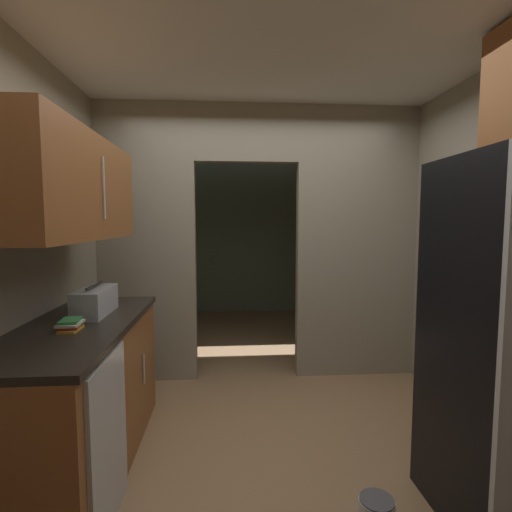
% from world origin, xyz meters
% --- Properties ---
extents(ground, '(20.00, 20.00, 0.00)m').
position_xyz_m(ground, '(0.00, 0.00, 0.00)').
color(ground, '#93704C').
extents(kitchen_overhead_slab, '(3.48, 6.85, 0.06)m').
position_xyz_m(kitchen_overhead_slab, '(0.00, 0.43, 2.67)').
color(kitchen_overhead_slab, silver).
extents(kitchen_partition, '(3.08, 0.12, 2.64)m').
position_xyz_m(kitchen_partition, '(0.05, 1.43, 1.41)').
color(kitchen_partition, gray).
rests_on(kitchen_partition, ground).
extents(adjoining_room_shell, '(3.08, 2.89, 2.64)m').
position_xyz_m(adjoining_room_shell, '(0.00, 3.35, 1.32)').
color(adjoining_room_shell, slate).
rests_on(adjoining_room_shell, ground).
extents(lower_cabinet_run, '(0.63, 1.65, 0.92)m').
position_xyz_m(lower_cabinet_run, '(-1.23, 0.05, 0.46)').
color(lower_cabinet_run, brown).
rests_on(lower_cabinet_run, ground).
extents(dishwasher, '(0.02, 0.56, 0.86)m').
position_xyz_m(dishwasher, '(-0.92, -0.41, 0.43)').
color(dishwasher, '#B7BABC').
rests_on(dishwasher, ground).
extents(upper_cabinet_counterside, '(0.36, 1.48, 0.61)m').
position_xyz_m(upper_cabinet_counterside, '(-1.23, 0.05, 1.73)').
color(upper_cabinet_counterside, brown).
extents(boombox, '(0.19, 0.44, 0.20)m').
position_xyz_m(boombox, '(-1.20, 0.27, 1.01)').
color(boombox, '#B2B2B7').
rests_on(boombox, lower_cabinet_run).
extents(book_stack, '(0.13, 0.18, 0.06)m').
position_xyz_m(book_stack, '(-1.21, -0.10, 0.95)').
color(book_stack, gold).
rests_on(book_stack, lower_cabinet_run).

